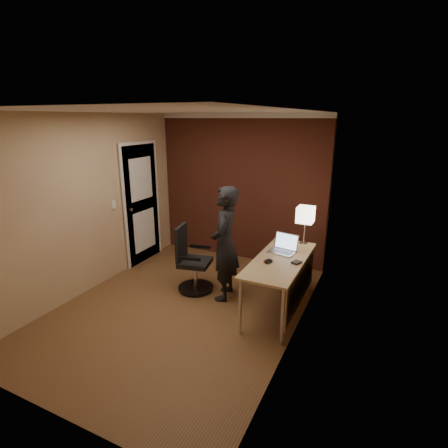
# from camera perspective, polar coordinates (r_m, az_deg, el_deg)

# --- Properties ---
(room) EXTENTS (4.00, 4.00, 4.00)m
(room) POSITION_cam_1_polar(r_m,az_deg,el_deg) (5.78, -1.37, 6.40)
(room) COLOR brown
(room) RESTS_ON ground
(desk) EXTENTS (0.60, 1.50, 0.73)m
(desk) POSITION_cam_1_polar(r_m,az_deg,el_deg) (4.50, 9.99, -7.24)
(desk) COLOR tan
(desk) RESTS_ON ground
(desk_lamp) EXTENTS (0.22, 0.22, 0.54)m
(desk_lamp) POSITION_cam_1_polar(r_m,az_deg,el_deg) (4.92, 13.16, 1.43)
(desk_lamp) COLOR silver
(desk_lamp) RESTS_ON desk
(laptop) EXTENTS (0.37, 0.32, 0.23)m
(laptop) POSITION_cam_1_polar(r_m,az_deg,el_deg) (4.69, 9.78, -3.69)
(laptop) COLOR silver
(laptop) RESTS_ON desk
(mouse) EXTENTS (0.09, 0.11, 0.03)m
(mouse) POSITION_cam_1_polar(r_m,az_deg,el_deg) (4.32, 7.20, -6.08)
(mouse) COLOR black
(mouse) RESTS_ON desk
(wallet) EXTENTS (0.13, 0.14, 0.02)m
(wallet) POSITION_cam_1_polar(r_m,az_deg,el_deg) (4.36, 11.75, -6.15)
(wallet) COLOR black
(wallet) RESTS_ON desk
(office_chair) EXTENTS (0.52, 0.58, 0.95)m
(office_chair) POSITION_cam_1_polar(r_m,az_deg,el_deg) (5.09, -5.38, -6.33)
(office_chair) COLOR black
(office_chair) RESTS_ON ground
(person) EXTENTS (0.49, 0.64, 1.58)m
(person) POSITION_cam_1_polar(r_m,az_deg,el_deg) (4.73, 0.11, -3.26)
(person) COLOR black
(person) RESTS_ON ground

